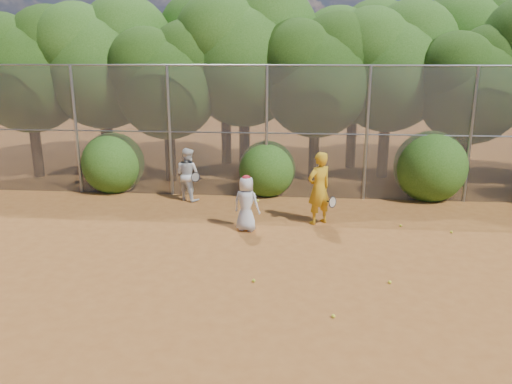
# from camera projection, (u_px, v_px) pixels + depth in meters

# --- Properties ---
(ground) EXTENTS (80.00, 80.00, 0.00)m
(ground) POSITION_uv_depth(u_px,v_px,m) (295.00, 281.00, 9.80)
(ground) COLOR #935221
(ground) RESTS_ON ground
(fence_back) EXTENTS (20.05, 0.09, 4.03)m
(fence_back) POSITION_uv_depth(u_px,v_px,m) (296.00, 132.00, 15.03)
(fence_back) COLOR gray
(fence_back) RESTS_ON ground
(tree_0) EXTENTS (4.38, 3.81, 6.00)m
(tree_0) POSITION_uv_depth(u_px,v_px,m) (29.00, 66.00, 17.32)
(tree_0) COLOR black
(tree_0) RESTS_ON ground
(tree_1) EXTENTS (4.64, 4.03, 6.35)m
(tree_1) POSITION_uv_depth(u_px,v_px,m) (104.00, 59.00, 17.52)
(tree_1) COLOR black
(tree_1) RESTS_ON ground
(tree_2) EXTENTS (3.99, 3.47, 5.47)m
(tree_2) POSITION_uv_depth(u_px,v_px,m) (169.00, 77.00, 16.77)
(tree_2) COLOR black
(tree_2) RESTS_ON ground
(tree_3) EXTENTS (4.89, 4.26, 6.70)m
(tree_3) POSITION_uv_depth(u_px,v_px,m) (246.00, 52.00, 17.30)
(tree_3) COLOR black
(tree_3) RESTS_ON ground
(tree_4) EXTENTS (4.19, 3.64, 5.73)m
(tree_4) POSITION_uv_depth(u_px,v_px,m) (318.00, 72.00, 16.67)
(tree_4) COLOR black
(tree_4) RESTS_ON ground
(tree_5) EXTENTS (4.51, 3.92, 6.17)m
(tree_5) POSITION_uv_depth(u_px,v_px,m) (391.00, 62.00, 17.14)
(tree_5) COLOR black
(tree_5) RESTS_ON ground
(tree_6) EXTENTS (3.86, 3.36, 5.29)m
(tree_6) POSITION_uv_depth(u_px,v_px,m) (473.00, 81.00, 16.11)
(tree_6) COLOR black
(tree_6) RESTS_ON ground
(tree_9) EXTENTS (4.83, 4.20, 6.62)m
(tree_9) POSITION_uv_depth(u_px,v_px,m) (101.00, 54.00, 19.77)
(tree_9) COLOR black
(tree_9) RESTS_ON ground
(tree_10) EXTENTS (5.15, 4.48, 7.06)m
(tree_10) POSITION_uv_depth(u_px,v_px,m) (227.00, 46.00, 19.45)
(tree_10) COLOR black
(tree_10) RESTS_ON ground
(tree_11) EXTENTS (4.64, 4.03, 6.35)m
(tree_11) POSITION_uv_depth(u_px,v_px,m) (357.00, 59.00, 18.74)
(tree_11) COLOR black
(tree_11) RESTS_ON ground
(tree_12) EXTENTS (5.02, 4.37, 6.88)m
(tree_12) POSITION_uv_depth(u_px,v_px,m) (476.00, 49.00, 18.83)
(tree_12) COLOR black
(tree_12) RESTS_ON ground
(bush_0) EXTENTS (2.00, 2.00, 2.00)m
(bush_0) POSITION_uv_depth(u_px,v_px,m) (113.00, 160.00, 16.12)
(bush_0) COLOR #264E13
(bush_0) RESTS_ON ground
(bush_1) EXTENTS (1.80, 1.80, 1.80)m
(bush_1) POSITION_uv_depth(u_px,v_px,m) (267.00, 166.00, 15.70)
(bush_1) COLOR #264E13
(bush_1) RESTS_ON ground
(bush_2) EXTENTS (2.20, 2.20, 2.20)m
(bush_2) POSITION_uv_depth(u_px,v_px,m) (430.00, 163.00, 15.21)
(bush_2) COLOR #264E13
(bush_2) RESTS_ON ground
(player_yellow) EXTENTS (0.89, 0.78, 1.91)m
(player_yellow) POSITION_uv_depth(u_px,v_px,m) (319.00, 188.00, 12.91)
(player_yellow) COLOR gold
(player_yellow) RESTS_ON ground
(player_teen) EXTENTS (0.79, 0.64, 1.43)m
(player_teen) POSITION_uv_depth(u_px,v_px,m) (246.00, 203.00, 12.44)
(player_teen) COLOR silver
(player_teen) RESTS_ON ground
(player_white) EXTENTS (0.98, 0.91, 1.61)m
(player_white) POSITION_uv_depth(u_px,v_px,m) (188.00, 174.00, 15.07)
(player_white) COLOR silver
(player_white) RESTS_ON ground
(ball_0) EXTENTS (0.07, 0.07, 0.07)m
(ball_0) POSITION_uv_depth(u_px,v_px,m) (390.00, 282.00, 9.65)
(ball_0) COLOR gold
(ball_0) RESTS_ON ground
(ball_1) EXTENTS (0.07, 0.07, 0.07)m
(ball_1) POSITION_uv_depth(u_px,v_px,m) (401.00, 226.00, 12.87)
(ball_1) COLOR gold
(ball_1) RESTS_ON ground
(ball_2) EXTENTS (0.07, 0.07, 0.07)m
(ball_2) POSITION_uv_depth(u_px,v_px,m) (333.00, 316.00, 8.39)
(ball_2) COLOR gold
(ball_2) RESTS_ON ground
(ball_4) EXTENTS (0.07, 0.07, 0.07)m
(ball_4) POSITION_uv_depth(u_px,v_px,m) (254.00, 281.00, 9.72)
(ball_4) COLOR gold
(ball_4) RESTS_ON ground
(ball_5) EXTENTS (0.07, 0.07, 0.07)m
(ball_5) POSITION_uv_depth(u_px,v_px,m) (451.00, 232.00, 12.41)
(ball_5) COLOR gold
(ball_5) RESTS_ON ground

